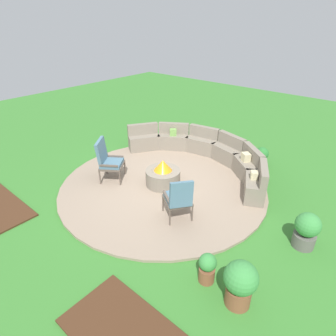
% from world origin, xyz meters
% --- Properties ---
extents(ground_plane, '(24.00, 24.00, 0.00)m').
position_xyz_m(ground_plane, '(0.00, 0.00, 0.00)').
color(ground_plane, '#387A2D').
extents(patio_circle, '(5.28, 5.28, 0.06)m').
position_xyz_m(patio_circle, '(0.00, 0.00, 0.03)').
color(patio_circle, gray).
rests_on(patio_circle, ground_plane).
extents(fire_pit, '(0.89, 0.89, 0.69)m').
position_xyz_m(fire_pit, '(0.00, 0.00, 0.32)').
color(fire_pit, gray).
rests_on(fire_pit, patio_circle).
extents(curved_stone_bench, '(4.81, 2.06, 0.82)m').
position_xyz_m(curved_stone_bench, '(0.10, 1.75, 0.39)').
color(curved_stone_bench, gray).
rests_on(curved_stone_bench, patio_circle).
extents(lounge_chair_front_left, '(0.81, 0.83, 1.13)m').
position_xyz_m(lounge_chair_front_left, '(-1.27, -0.72, 0.63)').
color(lounge_chair_front_left, brown).
rests_on(lounge_chair_front_left, patio_circle).
extents(lounge_chair_front_right, '(0.76, 0.76, 1.00)m').
position_xyz_m(lounge_chair_front_right, '(1.18, -0.84, 0.59)').
color(lounge_chair_front_right, brown).
rests_on(lounge_chair_front_right, patio_circle).
extents(potted_plant_0, '(0.52, 0.52, 0.82)m').
position_xyz_m(potted_plant_0, '(3.14, -1.82, 0.45)').
color(potted_plant_0, brown).
rests_on(potted_plant_0, ground_plane).
extents(potted_plant_1, '(0.30, 0.30, 0.57)m').
position_xyz_m(potted_plant_1, '(2.54, -1.78, 0.30)').
color(potted_plant_1, brown).
rests_on(potted_plant_1, ground_plane).
extents(potted_plant_2, '(0.39, 0.39, 0.57)m').
position_xyz_m(potted_plant_2, '(1.42, 2.77, 0.32)').
color(potted_plant_2, brown).
rests_on(potted_plant_2, ground_plane).
extents(potted_plant_3, '(0.47, 0.47, 0.75)m').
position_xyz_m(potted_plant_3, '(3.50, 0.12, 0.39)').
color(potted_plant_3, '#605B56').
rests_on(potted_plant_3, ground_plane).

